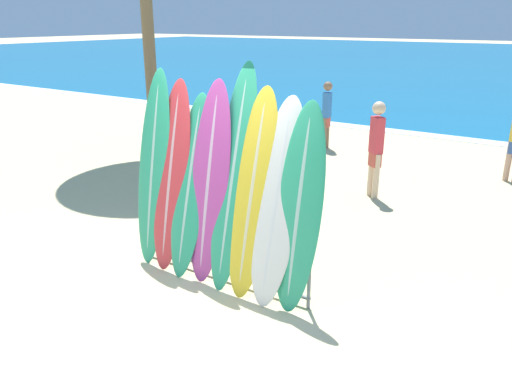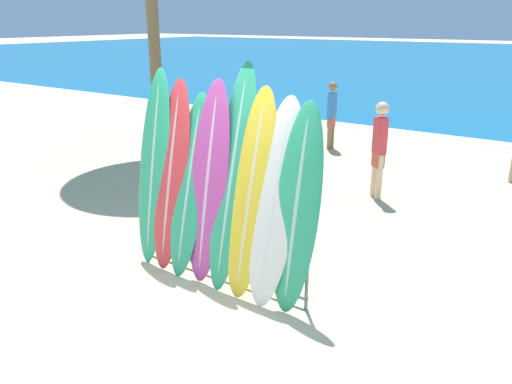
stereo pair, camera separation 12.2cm
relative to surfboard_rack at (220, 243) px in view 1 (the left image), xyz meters
The scene contains 12 objects.
ground_plane 0.78m from the surfboard_rack, 94.87° to the right, with size 160.00×160.00×0.00m, color beige.
surfboard_rack is the anchor object (origin of this frame).
surfboard_slot_0 1.29m from the surfboard_rack, behind, with size 0.49×0.53×2.47m.
surfboard_slot_1 1.03m from the surfboard_rack, behind, with size 0.52×0.59×2.36m.
surfboard_slot_2 0.77m from the surfboard_rack, behind, with size 0.49×0.67×2.21m.
surfboard_slot_3 0.74m from the surfboard_rack, 166.74° to the left, with size 0.54×0.55×2.39m.
surfboard_slot_4 0.84m from the surfboard_rack, 29.18° to the left, with size 0.48×0.74×2.59m.
surfboard_slot_5 0.83m from the surfboard_rack, ahead, with size 0.53×0.67×2.35m.
surfboard_slot_6 1.01m from the surfboard_rack, ahead, with size 0.56×0.69×2.27m.
surfboard_slot_7 1.24m from the surfboard_rack, ahead, with size 0.53×0.51×2.26m.
person_near_water 6.91m from the surfboard_rack, 104.97° to the left, with size 0.22×0.27×1.62m.
person_mid_beach 3.95m from the surfboard_rack, 83.04° to the left, with size 0.29×0.28×1.71m.
Camera 1 is at (3.39, -3.71, 3.02)m, focal length 35.00 mm.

